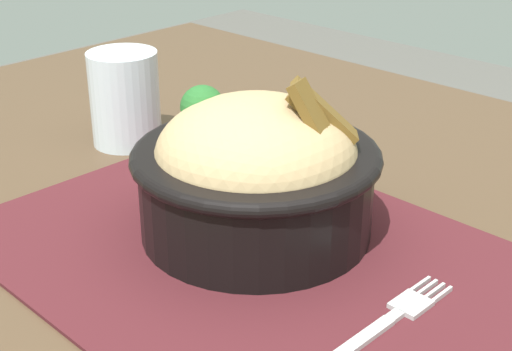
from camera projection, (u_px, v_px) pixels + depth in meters
The scene contains 5 objects.
table at pixel (274, 342), 0.61m from camera, with size 1.24×0.93×0.76m.
placemat at pixel (272, 265), 0.57m from camera, with size 0.47×0.32×0.00m, color #47191E.
bowl at pixel (256, 170), 0.59m from camera, with size 0.22×0.22×0.13m.
fork at pixel (394, 316), 0.50m from camera, with size 0.02×0.13×0.00m.
drinking_glass at pixel (125, 104), 0.77m from camera, with size 0.07×0.07×0.10m.
Camera 1 is at (0.33, -0.37, 1.06)m, focal length 52.74 mm.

